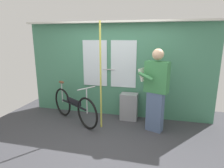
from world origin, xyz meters
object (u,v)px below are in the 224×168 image
object	(u,v)px
trash_bin_by_wall	(129,107)
handrail_pole	(101,77)
bicycle_near_door	(74,106)
passenger_reading_newspaper	(156,89)

from	to	relation	value
trash_bin_by_wall	handrail_pole	size ratio (longest dim) A/B	0.28
trash_bin_by_wall	handrail_pole	bearing A→B (deg)	-132.25
bicycle_near_door	handrail_pole	xyz separation A→B (m)	(0.70, -0.13, 0.74)
trash_bin_by_wall	passenger_reading_newspaper	bearing A→B (deg)	-35.81
passenger_reading_newspaper	bicycle_near_door	bearing A→B (deg)	20.60
bicycle_near_door	passenger_reading_newspaper	bearing A→B (deg)	32.18
passenger_reading_newspaper	handrail_pole	size ratio (longest dim) A/B	0.76
passenger_reading_newspaper	handrail_pole	distance (m)	1.14
trash_bin_by_wall	bicycle_near_door	bearing A→B (deg)	-160.40
passenger_reading_newspaper	handrail_pole	xyz separation A→B (m)	(-1.11, -0.13, 0.21)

